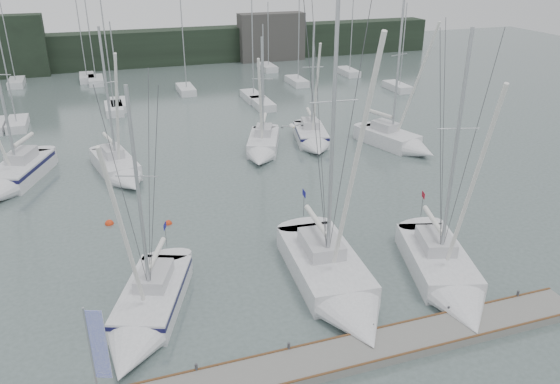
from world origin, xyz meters
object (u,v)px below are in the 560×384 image
at_px(sailboat_near_left, 144,317).
at_px(sailboat_mid_e, 401,143).
at_px(sailboat_near_right, 448,281).
at_px(sailboat_mid_c, 262,148).
at_px(dock_banner, 96,350).
at_px(sailboat_mid_d, 313,139).
at_px(buoy_c, 109,224).
at_px(sailboat_mid_b, 121,171).
at_px(sailboat_near_center, 339,289).
at_px(sailboat_mid_a, 11,179).
at_px(buoy_a, 168,224).

bearing_deg(sailboat_near_left, sailboat_mid_e, 57.94).
bearing_deg(sailboat_near_right, sailboat_mid_c, 114.20).
height_order(sailboat_near_left, dock_banner, sailboat_near_left).
height_order(sailboat_near_right, sailboat_mid_c, sailboat_near_right).
bearing_deg(sailboat_near_left, sailboat_mid_d, 72.57).
relative_size(sailboat_mid_c, sailboat_mid_e, 0.78).
bearing_deg(sailboat_mid_d, sailboat_mid_e, -12.89).
bearing_deg(sailboat_mid_e, sailboat_mid_d, 136.28).
relative_size(buoy_c, dock_banner, 0.13).
xyz_separation_m(sailboat_mid_d, buoy_c, (-17.89, -9.72, -0.58)).
bearing_deg(sailboat_mid_b, dock_banner, -107.44).
distance_m(sailboat_mid_c, buoy_c, 15.78).
relative_size(sailboat_near_center, sailboat_mid_e, 1.24).
bearing_deg(dock_banner, sailboat_mid_d, 75.62).
bearing_deg(sailboat_mid_c, buoy_c, -123.64).
bearing_deg(sailboat_mid_e, dock_banner, -156.62).
height_order(sailboat_near_left, buoy_c, sailboat_near_left).
height_order(sailboat_mid_a, dock_banner, sailboat_mid_a).
bearing_deg(buoy_a, buoy_c, 161.78).
bearing_deg(sailboat_mid_d, dock_banner, -113.02).
distance_m(sailboat_mid_a, buoy_a, 13.83).
relative_size(sailboat_near_center, dock_banner, 3.70).
relative_size(sailboat_mid_e, buoy_c, 23.68).
xyz_separation_m(sailboat_mid_e, buoy_a, (-21.20, -7.55, -0.61)).
xyz_separation_m(sailboat_near_left, dock_banner, (-1.93, -4.81, 2.50)).
bearing_deg(sailboat_mid_e, sailboat_near_left, -161.19).
relative_size(sailboat_mid_a, dock_banner, 3.00).
distance_m(sailboat_near_right, sailboat_mid_b, 25.49).
height_order(sailboat_near_center, buoy_c, sailboat_near_center).
height_order(sailboat_near_center, sailboat_mid_d, sailboat_near_center).
bearing_deg(sailboat_mid_e, buoy_c, 176.65).
bearing_deg(sailboat_mid_c, sailboat_near_right, -60.32).
height_order(sailboat_near_left, sailboat_mid_e, sailboat_mid_e).
xyz_separation_m(sailboat_mid_e, buoy_c, (-24.77, -6.38, -0.61)).
xyz_separation_m(sailboat_near_right, sailboat_mid_e, (8.67, 19.61, 0.07)).
distance_m(sailboat_near_center, buoy_a, 12.94).
distance_m(sailboat_near_left, buoy_a, 10.38).
bearing_deg(sailboat_near_center, sailboat_mid_e, 56.49).
relative_size(sailboat_near_left, buoy_a, 25.34).
xyz_separation_m(sailboat_mid_c, buoy_c, (-12.97, -8.98, -0.56)).
height_order(sailboat_mid_c, sailboat_mid_d, sailboat_mid_d).
xyz_separation_m(sailboat_near_left, buoy_a, (2.51, 10.06, -0.54)).
height_order(sailboat_mid_e, dock_banner, sailboat_mid_e).
relative_size(sailboat_mid_a, buoy_c, 23.89).
bearing_deg(dock_banner, sailboat_near_center, 40.82).
relative_size(sailboat_mid_c, buoy_a, 21.84).
height_order(sailboat_mid_b, sailboat_mid_d, sailboat_mid_b).
height_order(sailboat_near_center, sailboat_mid_a, sailboat_near_center).
distance_m(sailboat_near_right, sailboat_mid_c, 22.42).
xyz_separation_m(sailboat_mid_b, sailboat_mid_d, (16.58, 2.19, 0.02)).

